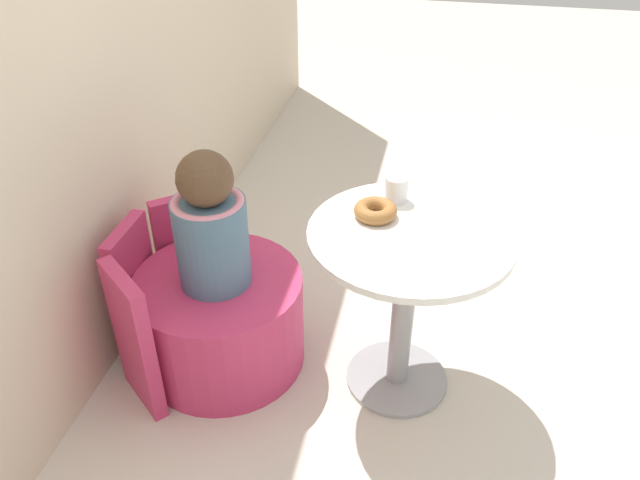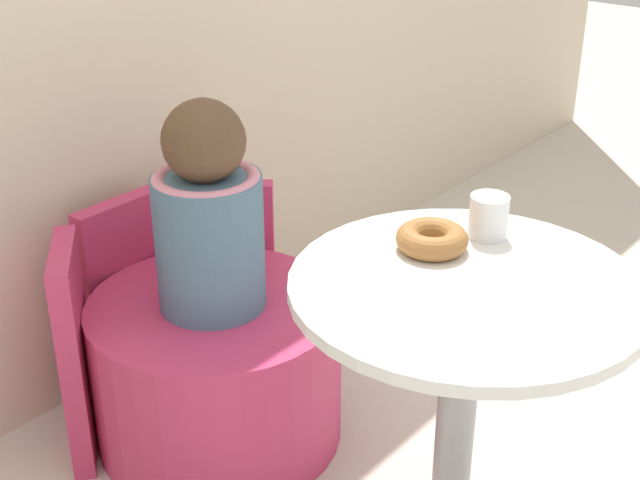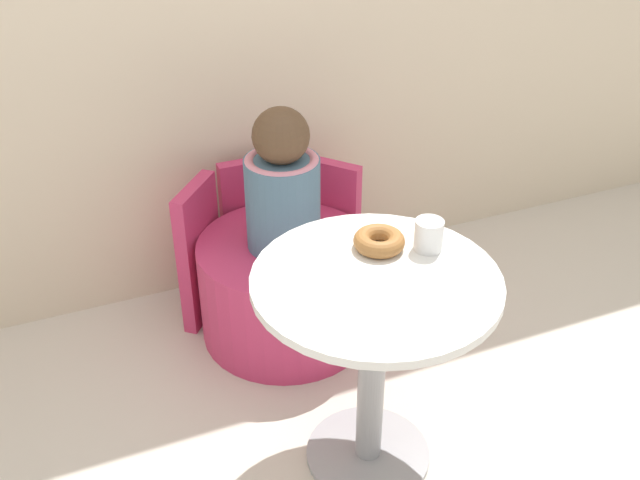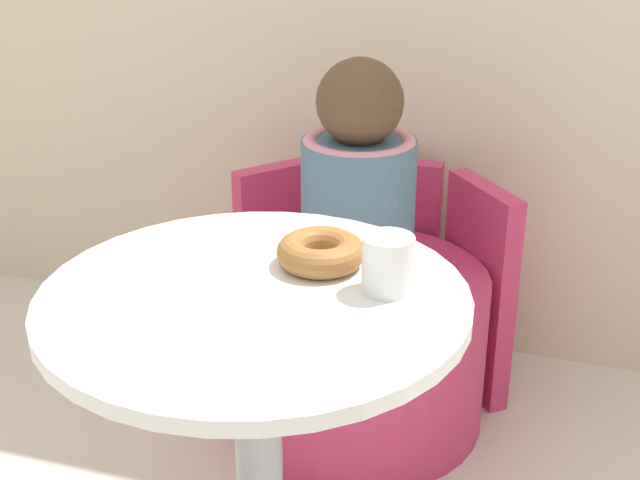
# 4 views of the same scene
# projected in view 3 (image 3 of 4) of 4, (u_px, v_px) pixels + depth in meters

# --- Properties ---
(ground_plane) EXTENTS (12.00, 12.00, 0.00)m
(ground_plane) POSITION_uv_depth(u_px,v_px,m) (345.00, 468.00, 2.25)
(ground_plane) COLOR beige
(round_table) EXTENTS (0.66, 0.66, 0.66)m
(round_table) POSITION_uv_depth(u_px,v_px,m) (374.00, 331.00, 2.03)
(round_table) COLOR #99999E
(round_table) RESTS_ON ground_plane
(tub_chair) EXTENTS (0.62, 0.62, 0.38)m
(tub_chair) POSITION_uv_depth(u_px,v_px,m) (285.00, 288.00, 2.71)
(tub_chair) COLOR #C63360
(tub_chair) RESTS_ON ground_plane
(booth_backrest) EXTENTS (0.72, 0.26, 0.55)m
(booth_backrest) POSITION_uv_depth(u_px,v_px,m) (262.00, 234.00, 2.86)
(booth_backrest) COLOR #C63360
(booth_backrest) RESTS_ON ground_plane
(child_figure) EXTENTS (0.25, 0.25, 0.51)m
(child_figure) POSITION_uv_depth(u_px,v_px,m) (282.00, 186.00, 2.49)
(child_figure) COLOR slate
(child_figure) RESTS_ON tub_chair
(donut) EXTENTS (0.14, 0.14, 0.05)m
(donut) POSITION_uv_depth(u_px,v_px,m) (379.00, 241.00, 2.04)
(donut) COLOR #9E6633
(donut) RESTS_ON round_table
(cup) EXTENTS (0.08, 0.08, 0.09)m
(cup) POSITION_uv_depth(u_px,v_px,m) (429.00, 235.00, 2.03)
(cup) COLOR white
(cup) RESTS_ON round_table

